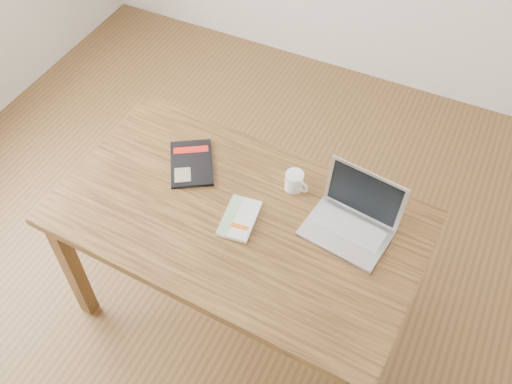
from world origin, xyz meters
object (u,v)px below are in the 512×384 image
at_px(desk, 238,229).
at_px(coffee_mug, 295,181).
at_px(white_guidebook, 240,218).
at_px(black_guidebook, 191,163).
at_px(laptop, 353,219).

xyz_separation_m(desk, coffee_mug, (0.14, 0.22, 0.13)).
height_order(desk, white_guidebook, white_guidebook).
relative_size(white_guidebook, coffee_mug, 2.02).
bearing_deg(white_guidebook, coffee_mug, 54.53).
relative_size(black_guidebook, laptop, 0.90).
relative_size(desk, coffee_mug, 13.72).
bearing_deg(laptop, desk, -153.31).
height_order(desk, coffee_mug, coffee_mug).
bearing_deg(black_guidebook, white_guidebook, -60.54).
height_order(desk, laptop, laptop).
xyz_separation_m(white_guidebook, laptop, (0.40, 0.16, 0.04)).
bearing_deg(white_guidebook, black_guidebook, 143.57).
relative_size(white_guidebook, laptop, 0.63).
distance_m(desk, laptop, 0.46).
xyz_separation_m(desk, laptop, (0.41, 0.14, 0.14)).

